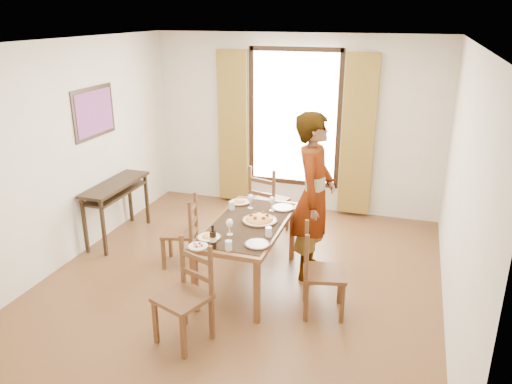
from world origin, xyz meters
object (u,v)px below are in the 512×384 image
(dining_table, at_px, (248,229))
(console_table, at_px, (116,191))
(man, at_px, (314,197))
(pasta_platter, at_px, (259,218))

(dining_table, bearing_deg, console_table, 163.64)
(dining_table, height_order, man, man)
(dining_table, relative_size, pasta_platter, 3.99)
(dining_table, relative_size, man, 0.81)
(console_table, xyz_separation_m, man, (2.77, -0.18, 0.30))
(dining_table, distance_m, pasta_platter, 0.18)
(man, bearing_deg, console_table, 86.37)
(console_table, distance_m, man, 2.79)
(console_table, relative_size, man, 0.61)
(dining_table, bearing_deg, pasta_platter, 29.31)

